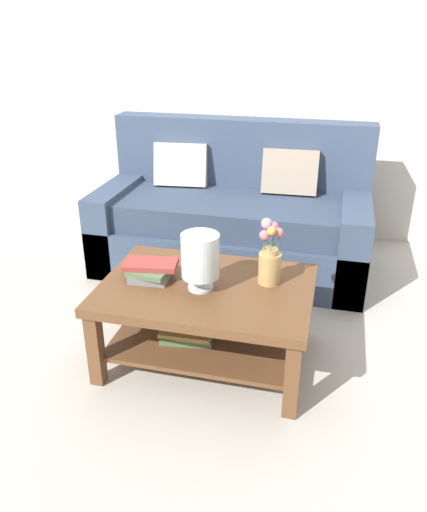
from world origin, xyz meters
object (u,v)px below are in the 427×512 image
Objects in this scene: couch at (233,220)px; glass_hurricane_vase at (200,257)px; book_stack_main at (151,270)px; flower_pitcher at (270,259)px; coffee_table at (206,307)px.

glass_hurricane_vase is (0.10, -1.26, 0.28)m from couch.
book_stack_main is (-0.19, -1.22, 0.15)m from couch.
book_stack_main is 0.32m from glass_hurricane_vase.
glass_hurricane_vase is 0.37m from flower_pitcher.
flower_pitcher reaches higher than book_stack_main.
couch is 1.77× the size of coffee_table.
flower_pitcher is (0.32, 0.11, 0.27)m from coffee_table.
couch is 6.51× the size of glass_hurricane_vase.
glass_hurricane_vase is at bearing -155.26° from flower_pitcher.
flower_pitcher is at bearing 24.74° from glass_hurricane_vase.
glass_hurricane_vase is (-0.02, -0.04, 0.31)m from coffee_table.
coffee_table is 3.67× the size of glass_hurricane_vase.
couch is 1.23m from coffee_table.
couch reaches higher than flower_pitcher.
flower_pitcher reaches higher than glass_hurricane_vase.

